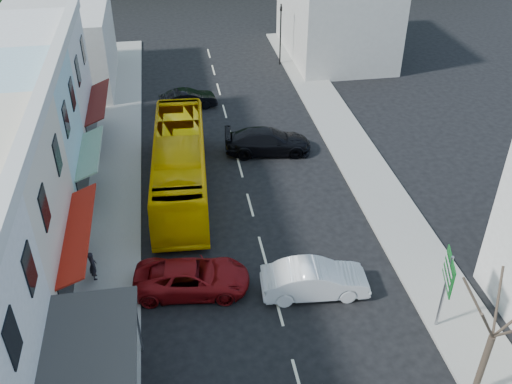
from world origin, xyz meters
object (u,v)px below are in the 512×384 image
object	(u,v)px
pedestrian_left	(92,264)
direction_sign	(444,293)
street_tree	(492,336)
bus	(180,167)
traffic_signal	(280,35)
car_red	(192,278)
car_white	(315,281)

from	to	relation	value
pedestrian_left	direction_sign	distance (m)	15.48
direction_sign	street_tree	size ratio (longest dim) A/B	0.59
direction_sign	bus	bearing A→B (deg)	146.08
direction_sign	traffic_signal	world-z (taller)	traffic_signal
pedestrian_left	traffic_signal	world-z (taller)	traffic_signal
pedestrian_left	traffic_signal	distance (m)	28.83
bus	car_red	xyz separation A→B (m)	(0.02, -8.40, -0.85)
bus	car_red	bearing A→B (deg)	-86.57
car_red	direction_sign	world-z (taller)	direction_sign
traffic_signal	street_tree	bearing A→B (deg)	85.72
pedestrian_left	car_white	bearing A→B (deg)	-116.01
pedestrian_left	street_tree	world-z (taller)	street_tree
bus	car_red	distance (m)	8.44
bus	pedestrian_left	xyz separation A→B (m)	(-4.44, -7.03, -0.55)
pedestrian_left	traffic_signal	xyz separation A→B (m)	(13.90, 25.21, 1.58)
car_red	pedestrian_left	xyz separation A→B (m)	(-4.46, 1.37, 0.30)
direction_sign	car_white	bearing A→B (deg)	165.13
bus	direction_sign	xyz separation A→B (m)	(10.06, -12.38, 0.40)
bus	traffic_signal	size ratio (longest dim) A/B	2.25
car_white	direction_sign	xyz separation A→B (m)	(4.60, -2.86, 1.25)
pedestrian_left	direction_sign	xyz separation A→B (m)	(14.50, -5.35, 0.95)
car_red	street_tree	xyz separation A→B (m)	(9.94, -7.50, 2.60)
car_red	direction_sign	distance (m)	10.87
bus	street_tree	distance (m)	18.85
bus	direction_sign	world-z (taller)	direction_sign
direction_sign	traffic_signal	bearing A→B (deg)	108.10
car_red	traffic_signal	distance (m)	28.27
car_white	traffic_signal	xyz separation A→B (m)	(4.00, 27.70, 1.88)
street_tree	traffic_signal	size ratio (longest dim) A/B	1.28
car_red	traffic_signal	bearing A→B (deg)	-12.68
car_white	pedestrian_left	size ratio (longest dim) A/B	2.59
car_white	car_red	xyz separation A→B (m)	(-5.44, 1.12, 0.00)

